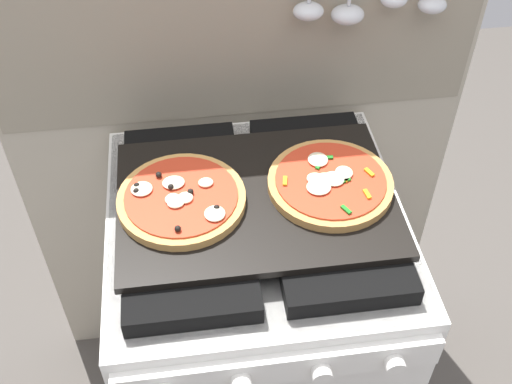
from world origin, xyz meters
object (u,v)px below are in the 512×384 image
at_px(stove, 256,329).
at_px(pizza_right, 330,182).
at_px(baking_tray, 256,198).
at_px(pizza_left, 181,199).

xyz_separation_m(stove, pizza_right, (0.15, 0.01, 0.48)).
bearing_deg(stove, baking_tray, 90.00).
xyz_separation_m(baking_tray, pizza_right, (0.15, 0.01, 0.02)).
xyz_separation_m(stove, baking_tray, (0.00, 0.00, 0.46)).
xyz_separation_m(baking_tray, pizza_left, (-0.14, -0.00, 0.02)).
distance_m(pizza_left, pizza_right, 0.29).
relative_size(baking_tray, pizza_right, 2.18).
relative_size(baking_tray, pizza_left, 2.18).
xyz_separation_m(stove, pizza_left, (-0.14, -0.00, 0.48)).
distance_m(stove, pizza_right, 0.50).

